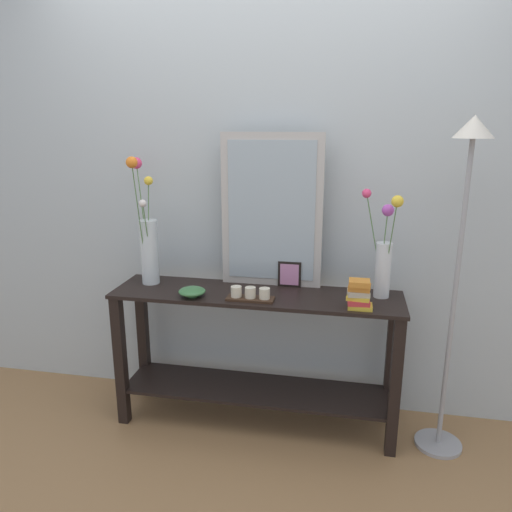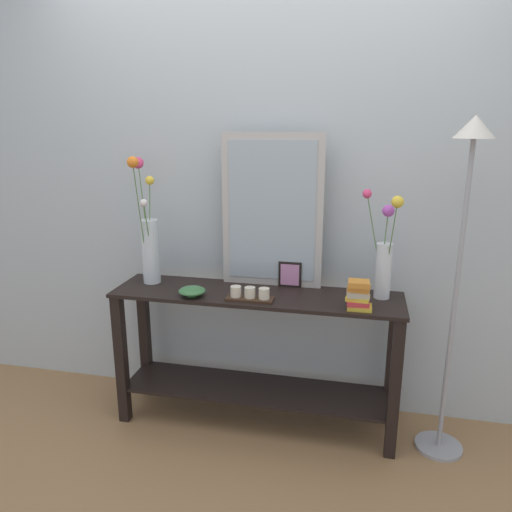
{
  "view_description": "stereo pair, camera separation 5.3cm",
  "coord_description": "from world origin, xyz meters",
  "views": [
    {
      "loc": [
        0.47,
        -2.39,
        1.64
      ],
      "look_at": [
        0.0,
        0.0,
        0.98
      ],
      "focal_mm": 34.03,
      "sensor_mm": 36.0,
      "label": 1
    },
    {
      "loc": [
        0.52,
        -2.38,
        1.64
      ],
      "look_at": [
        0.0,
        0.0,
        0.98
      ],
      "focal_mm": 34.03,
      "sensor_mm": 36.0,
      "label": 2
    }
  ],
  "objects": [
    {
      "name": "vase_right",
      "position": [
        0.65,
        0.07,
        0.99
      ],
      "size": [
        0.19,
        0.18,
        0.56
      ],
      "color": "silver",
      "rests_on": "console_table"
    },
    {
      "name": "book_stack",
      "position": [
        0.53,
        -0.12,
        0.84
      ],
      "size": [
        0.13,
        0.1,
        0.15
      ],
      "color": "gold",
      "rests_on": "console_table"
    },
    {
      "name": "ground_plane",
      "position": [
        0.0,
        0.0,
        -0.01
      ],
      "size": [
        7.0,
        6.0,
        0.02
      ],
      "primitive_type": "cube",
      "color": "#997047"
    },
    {
      "name": "mirror_leaning",
      "position": [
        0.05,
        0.16,
        1.19
      ],
      "size": [
        0.55,
        0.03,
        0.83
      ],
      "color": "#B7B2AD",
      "rests_on": "console_table"
    },
    {
      "name": "picture_frame_small",
      "position": [
        0.16,
        0.14,
        0.84
      ],
      "size": [
        0.13,
        0.01,
        0.14
      ],
      "color": "black",
      "rests_on": "console_table"
    },
    {
      "name": "candle_tray",
      "position": [
        -0.01,
        -0.1,
        0.8
      ],
      "size": [
        0.24,
        0.09,
        0.07
      ],
      "color": "#382316",
      "rests_on": "console_table"
    },
    {
      "name": "wall_back",
      "position": [
        0.0,
        0.31,
        1.35
      ],
      "size": [
        6.4,
        0.08,
        2.7
      ],
      "primitive_type": "cube",
      "color": "#B2BCC1",
      "rests_on": "ground"
    },
    {
      "name": "decorative_bowl",
      "position": [
        -0.32,
        -0.12,
        0.8
      ],
      "size": [
        0.14,
        0.14,
        0.05
      ],
      "color": "#38703D",
      "rests_on": "console_table"
    },
    {
      "name": "floor_lamp",
      "position": [
        0.99,
        -0.03,
        1.14
      ],
      "size": [
        0.24,
        0.24,
        1.68
      ],
      "color": "#9E9EA3",
      "rests_on": "ground"
    },
    {
      "name": "tall_vase_left",
      "position": [
        -0.62,
        0.05,
        1.02
      ],
      "size": [
        0.17,
        0.26,
        0.71
      ],
      "color": "silver",
      "rests_on": "console_table"
    },
    {
      "name": "console_table",
      "position": [
        0.0,
        0.0,
        0.47
      ],
      "size": [
        1.54,
        0.38,
        0.77
      ],
      "color": "black",
      "rests_on": "ground"
    }
  ]
}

